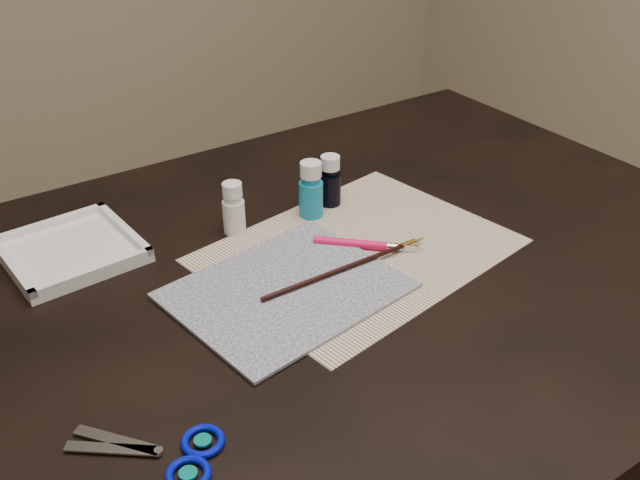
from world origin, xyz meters
TOP-DOWN VIEW (x-y plane):
  - table at (0.00, 0.00)m, footprint 1.30×0.90m
  - paper at (0.07, 0.01)m, footprint 0.46×0.38m
  - canvas at (-0.06, -0.02)m, footprint 0.31×0.27m
  - paint_bottle_white at (-0.05, 0.16)m, footprint 0.04×0.04m
  - paint_bottle_cyan at (0.07, 0.14)m, footprint 0.04×0.04m
  - paint_bottle_navy at (0.12, 0.15)m, footprint 0.04×0.04m
  - paintbrush at (0.03, -0.03)m, footprint 0.28×0.01m
  - craft_knife at (0.09, 0.01)m, footprint 0.12×0.12m
  - scissors at (-0.33, -0.17)m, footprint 0.19×0.17m
  - palette_tray at (-0.27, 0.23)m, footprint 0.19×0.19m

SIDE VIEW (x-z plane):
  - table at x=0.00m, z-range 0.00..0.75m
  - paper at x=0.07m, z-range 0.75..0.75m
  - canvas at x=-0.06m, z-range 0.75..0.76m
  - scissors at x=-0.33m, z-range 0.75..0.76m
  - craft_knife at x=0.09m, z-range 0.75..0.76m
  - paintbrush at x=0.03m, z-range 0.76..0.76m
  - palette_tray at x=-0.27m, z-range 0.75..0.77m
  - paint_bottle_white at x=-0.05m, z-range 0.75..0.83m
  - paint_bottle_navy at x=0.12m, z-range 0.75..0.83m
  - paint_bottle_cyan at x=0.07m, z-range 0.75..0.84m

